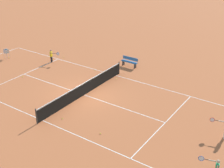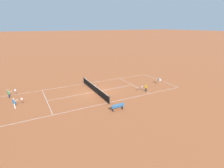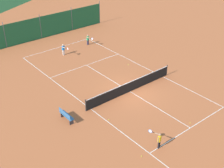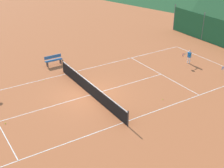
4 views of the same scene
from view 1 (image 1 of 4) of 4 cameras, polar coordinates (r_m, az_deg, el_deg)
The scene contains 14 objects.
ground_plane at distance 22.52m, azimuth -5.09°, elevation -2.00°, with size 600.00×600.00×0.00m, color #B25B33.
court_line_markings at distance 22.52m, azimuth -5.09°, elevation -1.99°, with size 8.25×23.85×0.01m.
tennis_net at distance 22.29m, azimuth -5.14°, elevation -0.87°, with size 9.18×0.08×1.06m.
player_far_baseline at distance 15.79m, azimuth 18.46°, elevation -14.33°, with size 0.38×1.02×1.16m.
player_far_service at distance 28.39m, azimuth -10.98°, elevation 5.23°, with size 0.38×1.02×1.16m.
tennis_ball_by_net_left at distance 24.79m, azimuth 0.81°, elevation 0.95°, with size 0.07×0.07×0.07m, color #CCE033.
tennis_ball_service_box at distance 19.90m, azimuth -9.09°, elevation -6.25°, with size 0.07×0.07×0.07m, color #CCE033.
tennis_ball_by_net_right at distance 26.37m, azimuth -3.11°, elevation 2.52°, with size 0.07×0.07×0.07m, color #CCE033.
tennis_ball_mid_court at distance 29.53m, azimuth -8.85°, elevation 4.89°, with size 0.07×0.07×0.07m, color #CCE033.
tennis_ball_far_corner at distance 18.33m, azimuth -2.13°, elevation -9.02°, with size 0.07×0.07×0.07m, color #CCE033.
tennis_ball_near_corner at distance 30.63m, azimuth -18.32°, elevation 4.63°, with size 0.07×0.07×0.07m, color #CCE033.
tennis_ball_alley_left at distance 26.18m, azimuth -16.03°, elevation 1.30°, with size 0.07×0.07×0.07m, color #CCE033.
ball_hopper at distance 30.29m, azimuth -18.77°, elevation 5.58°, with size 0.36×0.36×0.89m.
courtside_bench at distance 27.07m, azimuth 3.23°, elevation 4.12°, with size 0.36×1.50×0.84m.
Camera 1 is at (15.18, 12.84, 10.58)m, focal length 50.00 mm.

